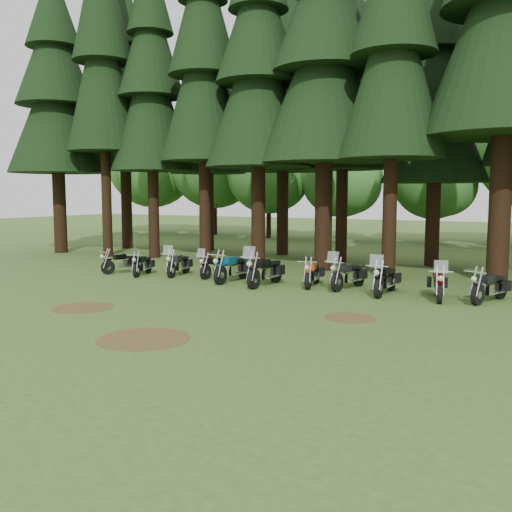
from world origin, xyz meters
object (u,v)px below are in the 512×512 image
at_px(motorcycle_3, 216,267).
at_px(motorcycle_0, 123,263).
at_px(motorcycle_4, 233,269).
at_px(motorcycle_2, 179,265).
at_px(motorcycle_9, 438,285).
at_px(motorcycle_10, 490,288).
at_px(motorcycle_5, 265,272).
at_px(motorcycle_8, 385,280).
at_px(motorcycle_6, 313,274).
at_px(motorcycle_1, 143,265).
at_px(motorcycle_7, 348,276).

bearing_deg(motorcycle_3, motorcycle_0, -162.91).
distance_m(motorcycle_3, motorcycle_4, 1.36).
relative_size(motorcycle_2, motorcycle_4, 0.89).
distance_m(motorcycle_9, motorcycle_10, 1.54).
bearing_deg(motorcycle_5, motorcycle_4, 171.37).
distance_m(motorcycle_0, motorcycle_8, 11.42).
relative_size(motorcycle_4, motorcycle_10, 1.14).
xyz_separation_m(motorcycle_5, motorcycle_6, (1.58, 0.75, -0.08)).
xyz_separation_m(motorcycle_4, motorcycle_8, (5.98, 0.04, -0.01)).
height_order(motorcycle_6, motorcycle_9, motorcycle_9).
distance_m(motorcycle_1, motorcycle_7, 8.79).
relative_size(motorcycle_1, motorcycle_2, 0.88).
bearing_deg(motorcycle_7, motorcycle_3, -171.84).
bearing_deg(motorcycle_9, motorcycle_10, -2.44).
bearing_deg(motorcycle_6, motorcycle_5, -166.20).
bearing_deg(motorcycle_5, motorcycle_9, 3.42).
relative_size(motorcycle_5, motorcycle_7, 1.08).
relative_size(motorcycle_6, motorcycle_9, 0.96).
relative_size(motorcycle_6, motorcycle_10, 1.00).
bearing_deg(motorcycle_9, motorcycle_4, 165.59).
distance_m(motorcycle_4, motorcycle_5, 1.58).
xyz_separation_m(motorcycle_7, motorcycle_10, (4.75, -0.23, -0.03)).
bearing_deg(motorcycle_6, motorcycle_0, 172.55).
distance_m(motorcycle_2, motorcycle_6, 6.00).
relative_size(motorcycle_3, motorcycle_5, 0.81).
bearing_deg(motorcycle_2, motorcycle_0, 178.42).
bearing_deg(motorcycle_1, motorcycle_7, -14.32).
xyz_separation_m(motorcycle_1, motorcycle_2, (1.39, 0.63, 0.04)).
bearing_deg(motorcycle_7, motorcycle_0, -166.67).
distance_m(motorcycle_0, motorcycle_10, 14.68).
relative_size(motorcycle_4, motorcycle_6, 1.13).
relative_size(motorcycle_3, motorcycle_10, 0.95).
xyz_separation_m(motorcycle_4, motorcycle_10, (9.25, 0.30, -0.04)).
xyz_separation_m(motorcycle_2, motorcycle_6, (6.00, 0.11, -0.01)).
height_order(motorcycle_0, motorcycle_2, motorcycle_2).
bearing_deg(motorcycle_6, motorcycle_10, -13.18).
height_order(motorcycle_3, motorcycle_9, motorcycle_9).
bearing_deg(motorcycle_2, motorcycle_7, -11.26).
xyz_separation_m(motorcycle_6, motorcycle_9, (4.59, -0.50, 0.02)).
xyz_separation_m(motorcycle_2, motorcycle_9, (10.60, -0.39, 0.01)).
xyz_separation_m(motorcycle_1, motorcycle_5, (5.81, -0.01, 0.12)).
bearing_deg(motorcycle_0, motorcycle_4, 22.93).
bearing_deg(motorcycle_7, motorcycle_6, -168.55).
bearing_deg(motorcycle_10, motorcycle_7, -163.16).
bearing_deg(motorcycle_1, motorcycle_4, -15.94).
relative_size(motorcycle_2, motorcycle_7, 0.94).
bearing_deg(motorcycle_7, motorcycle_1, -165.27).
bearing_deg(motorcycle_0, motorcycle_8, 22.45).
bearing_deg(motorcycle_5, motorcycle_2, 172.89).
bearing_deg(motorcycle_5, motorcycle_1, -178.96).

